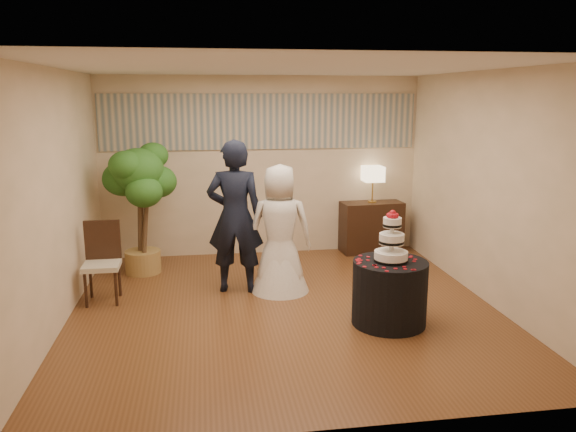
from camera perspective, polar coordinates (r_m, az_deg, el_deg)
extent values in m
cube|color=brown|center=(6.80, -0.33, -9.42)|extent=(5.00, 5.00, 0.00)
cube|color=white|center=(6.33, -0.36, 14.86)|extent=(5.00, 5.00, 0.00)
cube|color=beige|center=(8.87, -2.69, 5.04)|extent=(5.00, 0.06, 2.80)
cube|color=beige|center=(4.02, 4.82, -3.84)|extent=(5.00, 0.06, 2.80)
cube|color=beige|center=(6.55, -22.54, 1.53)|extent=(0.06, 5.00, 2.80)
cube|color=beige|center=(7.21, 19.73, 2.66)|extent=(0.06, 5.00, 2.80)
cube|color=#9A998D|center=(8.79, -2.72, 9.55)|extent=(4.90, 0.02, 0.85)
imported|color=black|center=(7.18, -5.40, -0.08)|extent=(0.79, 0.59, 1.97)
imported|color=white|center=(7.17, -0.82, -1.30)|extent=(0.91, 0.86, 1.66)
cylinder|color=black|center=(6.37, 10.27, -7.67)|extent=(1.03, 1.03, 0.72)
cube|color=black|center=(9.20, 8.45, -1.10)|extent=(1.01, 0.51, 0.82)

